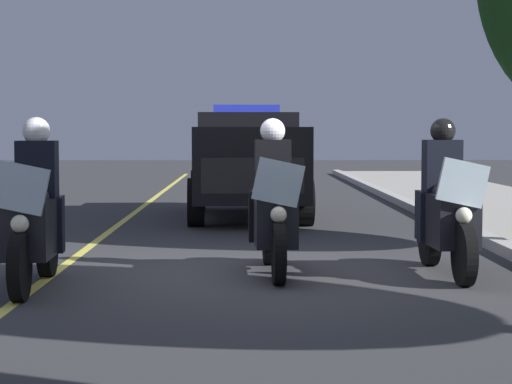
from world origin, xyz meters
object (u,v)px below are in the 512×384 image
(police_motorcycle_lead_left, at_px, (34,219))
(police_motorcycle_trailing, at_px, (446,211))
(police_suv, at_px, (247,159))
(police_motorcycle_lead_right, at_px, (274,211))

(police_motorcycle_lead_left, distance_m, police_motorcycle_trailing, 4.39)
(police_motorcycle_trailing, relative_size, police_suv, 0.43)
(police_motorcycle_lead_left, distance_m, police_motorcycle_lead_right, 2.60)
(police_motorcycle_lead_right, relative_size, police_suv, 0.43)
(police_motorcycle_lead_left, xyz_separation_m, police_suv, (-7.69, 2.15, 0.37))
(police_motorcycle_lead_left, height_order, police_suv, police_suv)
(police_motorcycle_lead_right, height_order, police_motorcycle_trailing, same)
(police_motorcycle_trailing, xyz_separation_m, police_suv, (-6.88, -2.16, 0.37))
(police_motorcycle_lead_left, bearing_deg, police_suv, 164.38)
(police_motorcycle_lead_right, xyz_separation_m, police_motorcycle_trailing, (0.12, 1.88, 0.00))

